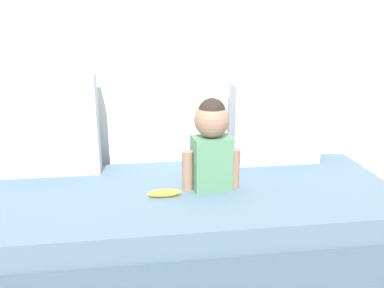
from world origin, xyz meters
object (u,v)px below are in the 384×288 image
at_px(toddler, 212,141).
at_px(banana, 164,193).
at_px(couch, 173,226).
at_px(throw_pillow_left, 47,125).
at_px(throw_pillow_right, 275,124).

bearing_deg(toddler, banana, -163.34).
distance_m(couch, throw_pillow_left, 0.90).
height_order(throw_pillow_right, toddler, throw_pillow_right).
bearing_deg(throw_pillow_left, banana, -34.67).
xyz_separation_m(couch, throw_pillow_left, (-0.66, 0.36, 0.49)).
distance_m(throw_pillow_left, banana, 0.79).
height_order(throw_pillow_left, toddler, throw_pillow_left).
bearing_deg(banana, couch, 53.96).
height_order(throw_pillow_left, banana, throw_pillow_left).
xyz_separation_m(throw_pillow_left, throw_pillow_right, (1.32, 0.00, -0.04)).
relative_size(couch, throw_pillow_right, 4.47).
xyz_separation_m(throw_pillow_right, banana, (-0.71, -0.42, -0.22)).
bearing_deg(toddler, couch, -177.15).
bearing_deg(throw_pillow_right, throw_pillow_left, 180.00).
bearing_deg(banana, toddler, 16.66).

